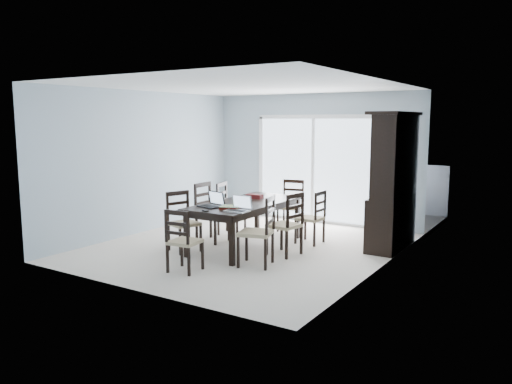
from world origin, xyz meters
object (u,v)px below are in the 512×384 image
at_px(chair_end_near, 181,234).
at_px(laptop_dark, 210,203).
at_px(hot_tub, 323,190).
at_px(chair_right_near, 263,223).
at_px(cell_phone, 205,211).
at_px(chair_left_far, 227,203).
at_px(dining_table, 246,207).
at_px(chair_left_near, 181,215).
at_px(chair_left_mid, 208,206).
at_px(chair_right_mid, 289,217).
at_px(game_box, 255,196).
at_px(china_hutch, 393,183).
at_px(laptop_silver, 237,208).
at_px(chair_right_far, 315,212).
at_px(chair_end_far, 292,199).

relative_size(chair_end_near, laptop_dark, 2.67).
bearing_deg(hot_tub, laptop_dark, -89.17).
relative_size(chair_right_near, cell_phone, 9.79).
xyz_separation_m(chair_left_far, chair_right_near, (1.63, -1.41, 0.04)).
distance_m(dining_table, chair_left_near, 1.05).
bearing_deg(chair_right_near, chair_left_mid, 47.50).
relative_size(chair_end_near, hot_tub, 0.46).
xyz_separation_m(chair_left_far, chair_right_mid, (1.69, -0.73, 0.02)).
distance_m(chair_right_mid, cell_phone, 1.29).
bearing_deg(chair_left_near, game_box, 167.34).
distance_m(dining_table, cell_phone, 1.00).
relative_size(chair_left_near, chair_left_mid, 0.94).
bearing_deg(chair_left_near, cell_phone, 87.27).
bearing_deg(china_hutch, chair_left_near, -145.08).
height_order(chair_right_near, laptop_silver, chair_right_near).
bearing_deg(game_box, chair_end_near, -86.71).
bearing_deg(chair_right_far, chair_right_near, 178.77).
bearing_deg(chair_left_far, chair_right_near, 38.27).
bearing_deg(dining_table, chair_right_near, -44.39).
distance_m(dining_table, chair_left_far, 1.06).
distance_m(dining_table, game_box, 0.42).
bearing_deg(hot_tub, chair_right_far, -67.98).
height_order(chair_end_near, cell_phone, chair_end_near).
bearing_deg(chair_right_far, china_hutch, -67.98).
bearing_deg(dining_table, chair_right_far, 43.15).
height_order(chair_right_mid, chair_right_far, chair_right_mid).
relative_size(china_hutch, chair_left_near, 2.02).
bearing_deg(chair_right_far, hot_tub, 22.99).
bearing_deg(chair_right_mid, laptop_dark, 127.16).
relative_size(dining_table, chair_left_far, 2.02).
bearing_deg(chair_end_near, laptop_silver, 61.75).
height_order(chair_left_mid, chair_right_mid, chair_left_mid).
relative_size(chair_right_mid, chair_end_near, 1.11).
bearing_deg(chair_right_near, chair_end_near, 122.71).
distance_m(chair_end_far, hot_tub, 2.02).
distance_m(dining_table, china_hutch, 2.41).
bearing_deg(chair_left_mid, chair_left_far, -176.21).
xyz_separation_m(chair_right_far, game_box, (-0.94, -0.41, 0.23)).
xyz_separation_m(chair_left_mid, hot_tub, (0.52, 3.57, -0.10)).
xyz_separation_m(chair_left_mid, chair_end_near, (0.83, -1.66, -0.08)).
bearing_deg(dining_table, china_hutch, 31.71).
relative_size(chair_right_mid, cell_phone, 9.45).
distance_m(chair_left_far, chair_end_far, 1.26).
bearing_deg(laptop_silver, chair_left_mid, 144.89).
bearing_deg(china_hutch, chair_right_mid, -131.10).
xyz_separation_m(china_hutch, cell_phone, (-2.08, -2.25, -0.31)).
bearing_deg(chair_right_far, chair_end_near, 162.35).
height_order(chair_left_mid, chair_right_near, chair_right_near).
height_order(china_hutch, chair_left_far, china_hutch).
relative_size(chair_left_near, chair_right_near, 0.93).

